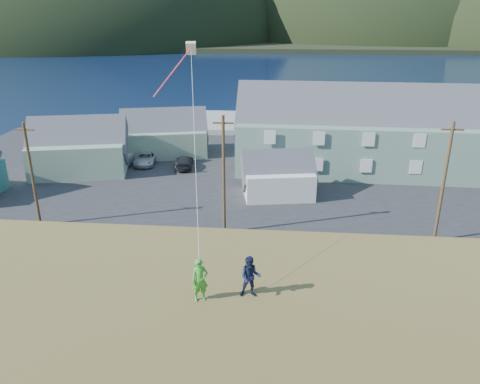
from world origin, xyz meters
name	(u,v)px	position (x,y,z in m)	size (l,w,h in m)	color
ground	(220,242)	(0.00, 0.00, 0.00)	(900.00, 900.00, 0.00)	#0A1638
grass_strip	(216,253)	(0.00, -2.00, 0.05)	(110.00, 8.00, 0.10)	#4C3D19
waterfront_lot	(239,172)	(0.00, 17.00, 0.06)	(72.00, 36.00, 0.12)	#28282B
wharf	(215,122)	(-6.00, 40.00, 0.45)	(26.00, 14.00, 0.90)	gray
far_shore	(278,34)	(0.00, 330.00, 1.00)	(900.00, 320.00, 2.00)	black
far_hills	(334,36)	(35.59, 279.38, 2.00)	(760.00, 265.00, 143.00)	black
lodge	(389,132)	(16.43, 18.90, 4.55)	(33.83, 10.27, 11.82)	gray
shed_palegreen_near	(79,148)	(-17.66, 15.32, 2.87)	(11.68, 8.75, 7.66)	gray
shed_white	(278,175)	(4.42, 10.16, 2.16)	(7.73, 5.80, 5.58)	white
shed_palegreen_far	(164,134)	(-9.92, 23.00, 2.72)	(11.73, 8.41, 7.13)	gray
utility_poles	(233,179)	(0.94, 1.50, 4.81)	(32.65, 0.24, 9.70)	#47331E
parked_cars	(180,157)	(-7.30, 19.48, 0.82)	(25.97, 12.05, 1.58)	navy
kite_flyer_green	(200,280)	(1.82, -18.39, 8.03)	(0.60, 0.40, 1.65)	green
kite_flyer_navy	(250,277)	(3.62, -17.99, 8.01)	(0.79, 0.61, 1.62)	#161E3D
kite_rig	(188,54)	(0.27, -11.10, 15.24)	(1.38, 4.06, 10.21)	beige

